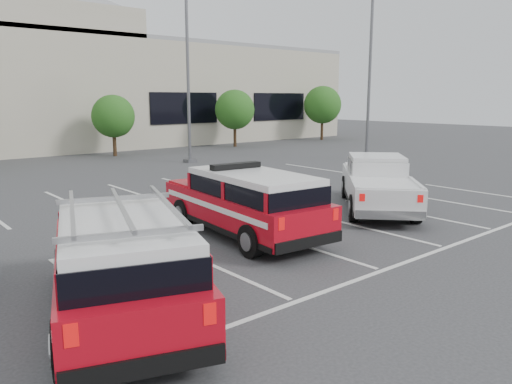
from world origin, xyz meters
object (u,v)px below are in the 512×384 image
tree_far_right (323,106)px  fire_chief_suv (245,207)px  ladder_suv (123,273)px  tree_right (235,111)px  light_pole_right (370,74)px  tree_mid_right (114,118)px  white_pickup (377,188)px  light_pole_mid (188,73)px

tree_far_right → fire_chief_suv: 33.00m
fire_chief_suv → ladder_suv: (-4.95, -2.82, 0.03)m
tree_right → tree_far_right: bearing=0.0°
light_pole_right → ladder_suv: (-21.48, -11.45, -4.34)m
tree_far_right → ladder_suv: 38.62m
light_pole_right → tree_mid_right: bearing=132.2°
tree_mid_right → white_pickup: size_ratio=0.71×
light_pole_mid → fire_chief_suv: size_ratio=1.76×
tree_far_right → fire_chief_suv: tree_far_right is taller
tree_far_right → light_pole_mid: 19.19m
tree_right → white_pickup: size_ratio=0.78×
light_pole_mid → ladder_suv: size_ratio=1.78×
light_pole_right → fire_chief_suv: light_pole_right is taller
fire_chief_suv → ladder_suv: size_ratio=1.01×
white_pickup → tree_right: bearing=110.8°
white_pickup → light_pole_mid: bearing=129.1°
tree_far_right → white_pickup: 29.01m
white_pickup → tree_far_right: bearing=92.6°
tree_mid_right → tree_right: bearing=0.0°
light_pole_mid → tree_right: bearing=36.8°
tree_right → light_pole_right: light_pole_right is taller
ladder_suv → light_pole_mid: bearing=73.8°
tree_mid_right → light_pole_mid: 6.88m
tree_far_right → white_pickup: bearing=-133.7°
tree_mid_right → tree_far_right: tree_far_right is taller
light_pole_right → light_pole_mid: bearing=146.3°
tree_right → white_pickup: 23.26m
tree_mid_right → tree_right: tree_right is taller
tree_mid_right → fire_chief_suv: tree_mid_right is taller
ladder_suv → light_pole_right: bearing=47.4°
light_pole_mid → light_pole_right: size_ratio=1.00×
white_pickup → light_pole_right: bearing=85.5°
tree_right → ladder_suv: (-20.57, -23.50, -1.93)m
light_pole_mid → fire_chief_suv: light_pole_mid is taller
tree_mid_right → fire_chief_suv: bearing=-105.2°
fire_chief_suv → white_pickup: 5.66m
tree_mid_right → ladder_suv: bearing=-114.2°
light_pole_mid → white_pickup: (-1.88, -14.87, -4.47)m
light_pole_mid → fire_chief_suv: 17.03m
light_pole_right → white_pickup: (-10.88, -8.87, -4.47)m
light_pole_mid → tree_far_right: bearing=18.5°
fire_chief_suv → light_pole_right: bearing=33.0°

